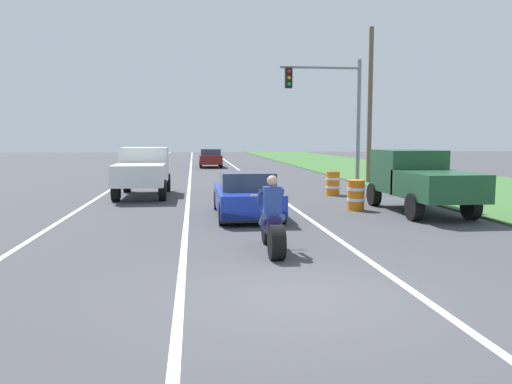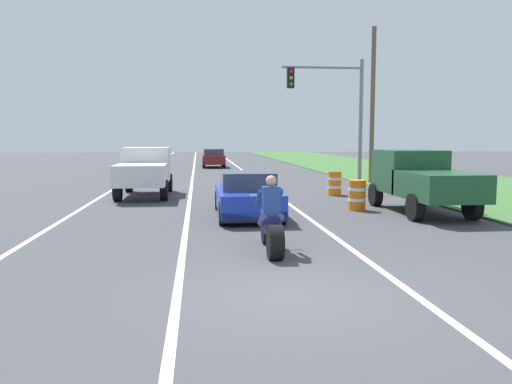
# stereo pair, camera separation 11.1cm
# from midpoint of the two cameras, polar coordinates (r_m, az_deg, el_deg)

# --- Properties ---
(ground_plane) EXTENTS (160.00, 160.00, 0.00)m
(ground_plane) POSITION_cam_midpoint_polar(r_m,az_deg,el_deg) (7.92, 4.52, -11.52)
(ground_plane) COLOR #424247
(lane_stripe_left_solid) EXTENTS (0.14, 120.00, 0.01)m
(lane_stripe_left_solid) POSITION_cam_midpoint_polar(r_m,az_deg,el_deg) (27.77, -14.95, 0.90)
(lane_stripe_left_solid) COLOR white
(lane_stripe_left_solid) RESTS_ON ground
(lane_stripe_right_solid) EXTENTS (0.14, 120.00, 0.01)m
(lane_stripe_right_solid) POSITION_cam_midpoint_polar(r_m,az_deg,el_deg) (27.70, -0.03, 1.09)
(lane_stripe_right_solid) COLOR white
(lane_stripe_right_solid) RESTS_ON ground
(lane_stripe_centre_dashed) EXTENTS (0.14, 120.00, 0.01)m
(lane_stripe_centre_dashed) POSITION_cam_midpoint_polar(r_m,az_deg,el_deg) (27.50, -7.50, 1.00)
(lane_stripe_centre_dashed) COLOR white
(lane_stripe_centre_dashed) RESTS_ON ground
(grass_verge_right) EXTENTS (10.00, 120.00, 0.06)m
(grass_verge_right) POSITION_cam_midpoint_polar(r_m,az_deg,el_deg) (30.60, 19.14, 1.27)
(grass_verge_right) COLOR #3D6B33
(grass_verge_right) RESTS_ON ground
(motorcycle_with_rider) EXTENTS (0.70, 2.21, 1.62)m
(motorcycle_with_rider) POSITION_cam_midpoint_polar(r_m,az_deg,el_deg) (10.65, 1.50, -3.66)
(motorcycle_with_rider) COLOR black
(motorcycle_with_rider) RESTS_ON ground
(sports_car_blue) EXTENTS (1.84, 4.30, 1.37)m
(sports_car_blue) POSITION_cam_midpoint_polar(r_m,az_deg,el_deg) (15.61, -1.26, -0.44)
(sports_car_blue) COLOR #1E38B2
(sports_car_blue) RESTS_ON ground
(pickup_truck_left_lane_white) EXTENTS (2.02, 4.80, 1.98)m
(pickup_truck_left_lane_white) POSITION_cam_midpoint_polar(r_m,az_deg,el_deg) (21.52, -12.57, 2.47)
(pickup_truck_left_lane_white) COLOR silver
(pickup_truck_left_lane_white) RESTS_ON ground
(pickup_truck_right_shoulder_dark_green) EXTENTS (2.02, 4.80, 1.98)m
(pickup_truck_right_shoulder_dark_green) POSITION_cam_midpoint_polar(r_m,az_deg,el_deg) (17.24, 17.51, 1.49)
(pickup_truck_right_shoulder_dark_green) COLOR #1E4C2D
(pickup_truck_right_shoulder_dark_green) RESTS_ON ground
(traffic_light_mast_near) EXTENTS (3.83, 0.34, 6.00)m
(traffic_light_mast_near) POSITION_cam_midpoint_polar(r_m,az_deg,el_deg) (24.43, 8.65, 9.61)
(traffic_light_mast_near) COLOR gray
(traffic_light_mast_near) RESTS_ON ground
(utility_pole_roadside) EXTENTS (0.24, 0.24, 8.04)m
(utility_pole_roadside) POSITION_cam_midpoint_polar(r_m,az_deg,el_deg) (27.66, 12.41, 9.27)
(utility_pole_roadside) COLOR brown
(utility_pole_roadside) RESTS_ON ground
(construction_barrel_nearest) EXTENTS (0.58, 0.58, 1.00)m
(construction_barrel_nearest) POSITION_cam_midpoint_polar(r_m,az_deg,el_deg) (17.31, 10.84, -0.32)
(construction_barrel_nearest) COLOR orange
(construction_barrel_nearest) RESTS_ON ground
(construction_barrel_mid) EXTENTS (0.58, 0.58, 1.00)m
(construction_barrel_mid) POSITION_cam_midpoint_polar(r_m,az_deg,el_deg) (21.61, 8.37, 0.96)
(construction_barrel_mid) COLOR orange
(construction_barrel_mid) RESTS_ON ground
(distant_car_far_ahead) EXTENTS (1.80, 4.00, 1.50)m
(distant_car_far_ahead) POSITION_cam_midpoint_polar(r_m,az_deg,el_deg) (41.99, -5.14, 3.79)
(distant_car_far_ahead) COLOR maroon
(distant_car_far_ahead) RESTS_ON ground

